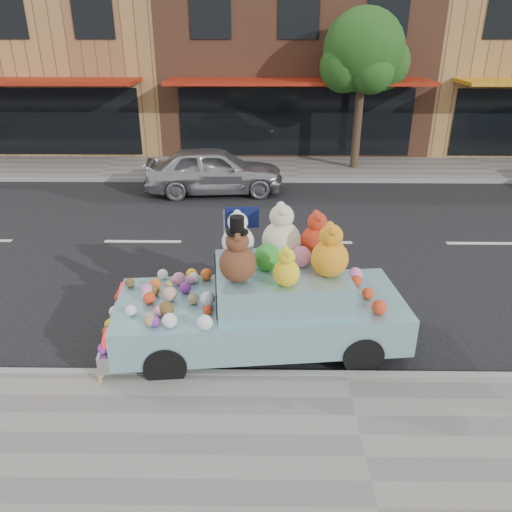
{
  "coord_description": "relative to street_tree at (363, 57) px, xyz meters",
  "views": [
    {
      "loc": [
        -1.19,
        -10.72,
        4.57
      ],
      "look_at": [
        -1.29,
        -3.49,
        1.25
      ],
      "focal_mm": 35.0,
      "sensor_mm": 36.0,
      "label": 1
    }
  ],
  "objects": [
    {
      "name": "ground",
      "position": [
        -2.03,
        -6.55,
        -3.69
      ],
      "size": [
        120.0,
        120.0,
        0.0
      ],
      "primitive_type": "plane",
      "color": "black",
      "rests_on": "ground"
    },
    {
      "name": "near_sidewalk",
      "position": [
        -2.03,
        -13.05,
        -3.63
      ],
      "size": [
        60.0,
        3.0,
        0.12
      ],
      "primitive_type": "cube",
      "color": "gray",
      "rests_on": "ground"
    },
    {
      "name": "far_sidewalk",
      "position": [
        -2.03,
        -0.05,
        -3.63
      ],
      "size": [
        60.0,
        3.0,
        0.12
      ],
      "primitive_type": "cube",
      "color": "gray",
      "rests_on": "ground"
    },
    {
      "name": "near_kerb",
      "position": [
        -2.03,
        -11.55,
        -3.63
      ],
      "size": [
        60.0,
        0.12,
        0.13
      ],
      "primitive_type": "cube",
      "color": "gray",
      "rests_on": "ground"
    },
    {
      "name": "far_kerb",
      "position": [
        -2.03,
        -1.55,
        -3.63
      ],
      "size": [
        60.0,
        0.12,
        0.13
      ],
      "primitive_type": "cube",
      "color": "gray",
      "rests_on": "ground"
    },
    {
      "name": "storefront_left",
      "position": [
        -12.03,
        5.42,
        -0.05
      ],
      "size": [
        10.0,
        9.8,
        7.3
      ],
      "color": "#AC7E48",
      "rests_on": "ground"
    },
    {
      "name": "storefront_mid",
      "position": [
        -2.03,
        5.42,
        -0.05
      ],
      "size": [
        10.0,
        9.8,
        7.3
      ],
      "color": "brown",
      "rests_on": "ground"
    },
    {
      "name": "street_tree",
      "position": [
        0.0,
        0.0,
        0.0
      ],
      "size": [
        3.0,
        2.7,
        5.22
      ],
      "color": "#38281C",
      "rests_on": "ground"
    },
    {
      "name": "car_silver",
      "position": [
        -4.67,
        -2.71,
        -3.0
      ],
      "size": [
        4.19,
        1.94,
        1.39
      ],
      "primitive_type": "imported",
      "rotation": [
        0.0,
        0.0,
        1.65
      ],
      "color": "#A4A5A9",
      "rests_on": "ground"
    },
    {
      "name": "art_car",
      "position": [
        -3.2,
        -10.69,
        -2.87
      ],
      "size": [
        4.64,
        2.19,
        2.3
      ],
      "rotation": [
        0.0,
        0.0,
        0.1
      ],
      "color": "black",
      "rests_on": "ground"
    }
  ]
}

